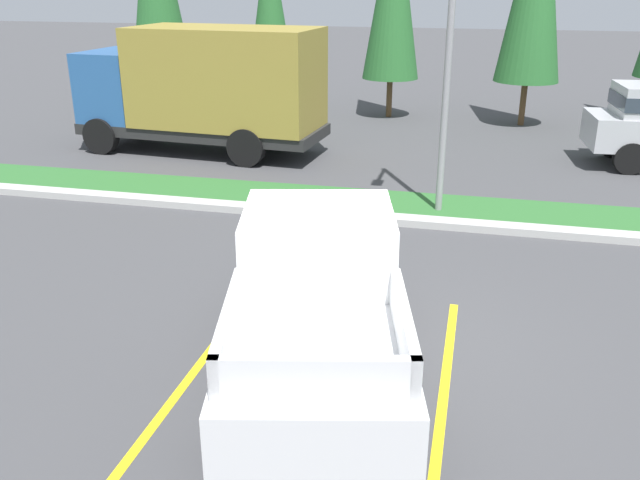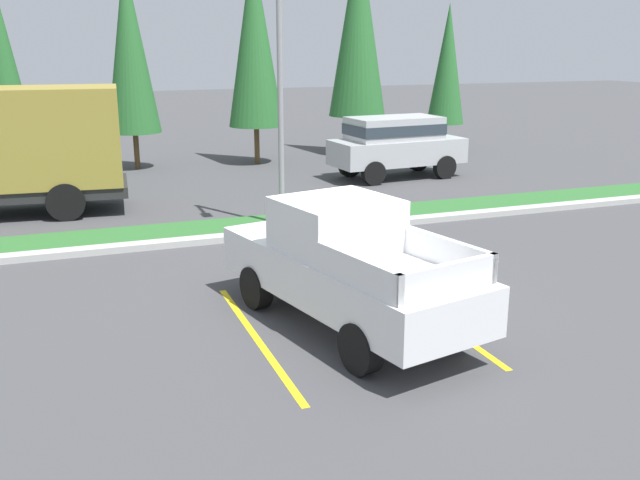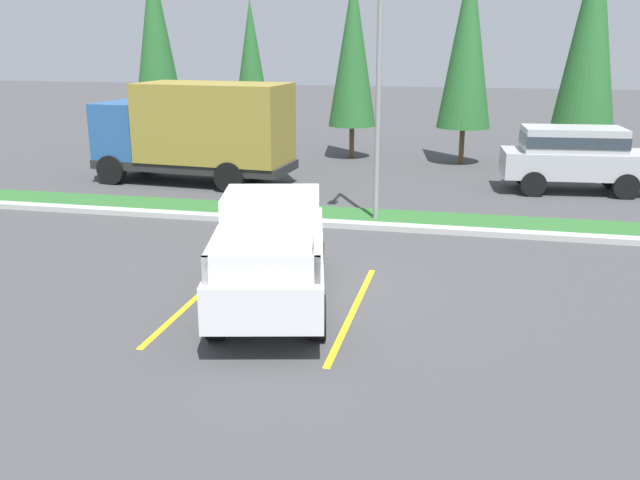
{
  "view_description": "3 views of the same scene",
  "coord_description": "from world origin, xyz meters",
  "px_view_note": "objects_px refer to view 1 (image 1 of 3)",
  "views": [
    {
      "loc": [
        1.46,
        -7.84,
        4.66
      ],
      "look_at": [
        -0.77,
        1.51,
        0.9
      ],
      "focal_mm": 37.97,
      "sensor_mm": 36.0,
      "label": 1
    },
    {
      "loc": [
        -4.49,
        -11.02,
        4.56
      ],
      "look_at": [
        -0.59,
        -0.51,
        1.43
      ],
      "focal_mm": 39.97,
      "sensor_mm": 36.0,
      "label": 2
    },
    {
      "loc": [
        3.35,
        -12.72,
        4.88
      ],
      "look_at": [
        0.49,
        0.04,
        1.07
      ],
      "focal_mm": 39.34,
      "sensor_mm": 36.0,
      "label": 3
    }
  ],
  "objects_px": {
    "pickup_truck_main": "(318,300)",
    "cypress_tree_left_inner": "(270,4)",
    "street_light": "(451,7)",
    "cargo_truck_distant": "(205,86)"
  },
  "relations": [
    {
      "from": "street_light",
      "to": "cypress_tree_left_inner",
      "type": "bearing_deg",
      "value": 123.84
    },
    {
      "from": "cargo_truck_distant",
      "to": "street_light",
      "type": "bearing_deg",
      "value": -30.41
    },
    {
      "from": "pickup_truck_main",
      "to": "street_light",
      "type": "relative_size",
      "value": 0.78
    },
    {
      "from": "street_light",
      "to": "pickup_truck_main",
      "type": "bearing_deg",
      "value": -98.78
    },
    {
      "from": "pickup_truck_main",
      "to": "street_light",
      "type": "height_order",
      "value": "street_light"
    },
    {
      "from": "pickup_truck_main",
      "to": "cypress_tree_left_inner",
      "type": "distance_m",
      "value": 17.63
    },
    {
      "from": "pickup_truck_main",
      "to": "cargo_truck_distant",
      "type": "distance_m",
      "value": 11.94
    },
    {
      "from": "pickup_truck_main",
      "to": "cypress_tree_left_inner",
      "type": "xyz_separation_m",
      "value": [
        -5.67,
        16.47,
        2.71
      ]
    },
    {
      "from": "pickup_truck_main",
      "to": "street_light",
      "type": "xyz_separation_m",
      "value": [
        1.01,
        6.52,
        3.07
      ]
    },
    {
      "from": "street_light",
      "to": "cypress_tree_left_inner",
      "type": "distance_m",
      "value": 11.99
    }
  ]
}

